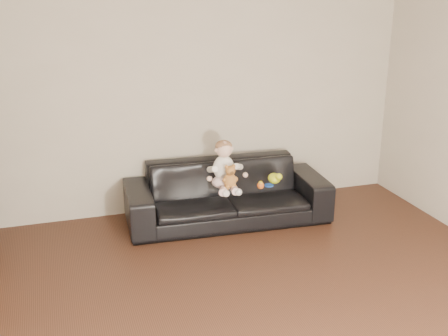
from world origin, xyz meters
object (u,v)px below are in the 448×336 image
object	(u,v)px
teddy_bear	(230,177)
toy_green	(274,178)
toy_rattle	(261,186)
baby	(224,168)
toy_blue_disc	(269,185)
sofa	(227,193)

from	to	relation	value
teddy_bear	toy_green	world-z (taller)	teddy_bear
teddy_bear	toy_rattle	size ratio (longest dim) A/B	3.28
baby	toy_blue_disc	distance (m)	0.52
toy_green	toy_blue_disc	bearing A→B (deg)	-142.51
toy_rattle	toy_blue_disc	distance (m)	0.13
baby	sofa	bearing A→B (deg)	77.70
baby	toy_rattle	bearing A→B (deg)	-3.19
baby	toy_green	size ratio (longest dim) A/B	3.22
teddy_bear	toy_blue_disc	world-z (taller)	teddy_bear
toy_blue_disc	sofa	bearing A→B (deg)	154.87
baby	teddy_bear	distance (m)	0.16
sofa	baby	distance (m)	0.35
teddy_bear	toy_blue_disc	distance (m)	0.50
baby	teddy_bear	bearing A→B (deg)	-69.82
sofa	toy_rattle	distance (m)	0.40
sofa	toy_rattle	world-z (taller)	sofa
teddy_bear	toy_rattle	xyz separation A→B (m)	(0.34, 0.03, -0.14)
sofa	toy_rattle	xyz separation A→B (m)	(0.29, -0.24, 0.14)
toy_green	teddy_bear	bearing A→B (deg)	-164.89
sofa	teddy_bear	size ratio (longest dim) A/B	8.70
teddy_bear	toy_green	distance (m)	0.58
toy_green	toy_rattle	distance (m)	0.23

